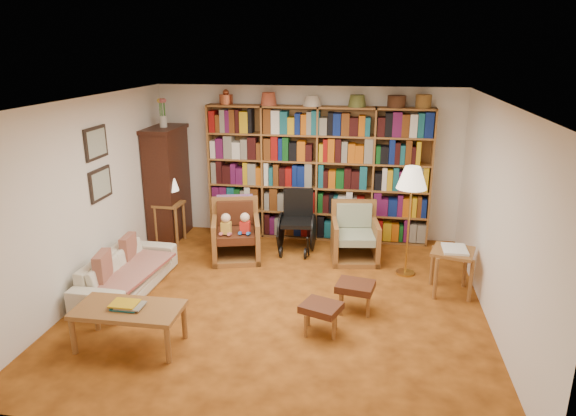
% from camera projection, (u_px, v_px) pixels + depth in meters
% --- Properties ---
extents(floor, '(5.00, 5.00, 0.00)m').
position_uv_depth(floor, '(281.00, 300.00, 6.55)').
color(floor, '#B4601B').
rests_on(floor, ground).
extents(ceiling, '(5.00, 5.00, 0.00)m').
position_uv_depth(ceiling, '(280.00, 101.00, 5.80)').
color(ceiling, white).
rests_on(ceiling, wall_back).
extents(wall_back, '(5.00, 0.00, 5.00)m').
position_uv_depth(wall_back, '(307.00, 163.00, 8.53)').
color(wall_back, white).
rests_on(wall_back, floor).
extents(wall_front, '(5.00, 0.00, 5.00)m').
position_uv_depth(wall_front, '(221.00, 305.00, 3.82)').
color(wall_front, white).
rests_on(wall_front, floor).
extents(wall_left, '(0.00, 5.00, 5.00)m').
position_uv_depth(wall_left, '(88.00, 197.00, 6.56)').
color(wall_left, white).
rests_on(wall_left, floor).
extents(wall_right, '(0.00, 5.00, 5.00)m').
position_uv_depth(wall_right, '(498.00, 217.00, 5.79)').
color(wall_right, white).
rests_on(wall_right, floor).
extents(bookshelf, '(3.60, 0.30, 2.42)m').
position_uv_depth(bookshelf, '(317.00, 170.00, 8.36)').
color(bookshelf, brown).
rests_on(bookshelf, floor).
extents(curio_cabinet, '(0.50, 0.95, 2.40)m').
position_uv_depth(curio_cabinet, '(168.00, 182.00, 8.49)').
color(curio_cabinet, '#391B0F').
rests_on(curio_cabinet, floor).
extents(framed_pictures, '(0.03, 0.52, 0.97)m').
position_uv_depth(framed_pictures, '(98.00, 164.00, 6.72)').
color(framed_pictures, black).
rests_on(framed_pictures, wall_left).
extents(sofa, '(1.76, 0.72, 0.51)m').
position_uv_depth(sofa, '(127.00, 272.00, 6.75)').
color(sofa, beige).
rests_on(sofa, floor).
extents(sofa_throw, '(0.80, 1.33, 0.04)m').
position_uv_depth(sofa_throw, '(130.00, 269.00, 6.73)').
color(sofa_throw, beige).
rests_on(sofa_throw, sofa).
extents(cushion_left, '(0.13, 0.36, 0.35)m').
position_uv_depth(cushion_left, '(128.00, 248.00, 7.04)').
color(cushion_left, maroon).
rests_on(cushion_left, sofa).
extents(cushion_right, '(0.18, 0.39, 0.38)m').
position_uv_depth(cushion_right, '(103.00, 269.00, 6.38)').
color(cushion_right, maroon).
rests_on(cushion_right, sofa).
extents(side_table_lamp, '(0.44, 0.44, 0.67)m').
position_uv_depth(side_table_lamp, '(170.00, 213.00, 8.36)').
color(side_table_lamp, brown).
rests_on(side_table_lamp, floor).
extents(table_lamp, '(0.36, 0.36, 0.49)m').
position_uv_depth(table_lamp, '(167.00, 183.00, 8.21)').
color(table_lamp, '#BA903B').
rests_on(table_lamp, side_table_lamp).
extents(armchair_leather, '(0.90, 0.92, 0.91)m').
position_uv_depth(armchair_leather, '(238.00, 233.00, 7.82)').
color(armchair_leather, brown).
rests_on(armchair_leather, floor).
extents(armchair_sage, '(0.79, 0.81, 0.86)m').
position_uv_depth(armchair_sage, '(355.00, 237.00, 7.78)').
color(armchair_sage, brown).
rests_on(armchair_sage, floor).
extents(wheelchair, '(0.55, 0.77, 0.96)m').
position_uv_depth(wheelchair, '(297.00, 223.00, 8.09)').
color(wheelchair, black).
rests_on(wheelchair, floor).
extents(floor_lamp, '(0.41, 0.41, 1.56)m').
position_uv_depth(floor_lamp, '(412.00, 182.00, 6.91)').
color(floor_lamp, '#BA903B').
rests_on(floor_lamp, floor).
extents(side_table_papers, '(0.62, 0.62, 0.63)m').
position_uv_depth(side_table_papers, '(452.00, 257.00, 6.60)').
color(side_table_papers, brown).
rests_on(side_table_papers, floor).
extents(footstool_a, '(0.51, 0.48, 0.35)m').
position_uv_depth(footstool_a, '(321.00, 309.00, 5.72)').
color(footstool_a, '#462112').
rests_on(footstool_a, floor).
extents(footstool_b, '(0.50, 0.44, 0.37)m').
position_uv_depth(footstool_b, '(355.00, 288.00, 6.19)').
color(footstool_b, '#462112').
rests_on(footstool_b, floor).
extents(coffee_table, '(1.13, 0.57, 0.51)m').
position_uv_depth(coffee_table, '(128.00, 312.00, 5.43)').
color(coffee_table, brown).
rests_on(coffee_table, floor).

